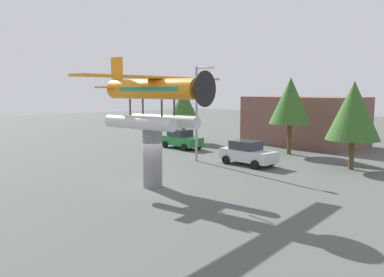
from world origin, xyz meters
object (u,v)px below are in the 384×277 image
tree_west (184,103)px  display_pedestal (152,158)px  storefront_building (304,121)px  floatplane_monument (153,98)px  tree_east (290,101)px  streetlight_primary (198,106)px  car_mid_silver (248,153)px  tree_center_back (353,111)px  car_near_green (181,139)px

tree_west → display_pedestal: bearing=-46.2°
display_pedestal → storefront_building: size_ratio=0.30×
storefront_building → floatplane_monument: bearing=-78.9°
storefront_building → tree_east: 7.23m
floatplane_monument → streetlight_primary: 8.65m
storefront_building → tree_west: bearing=-142.8°
streetlight_primary → car_mid_silver: bearing=25.0°
car_mid_silver → storefront_building: 13.45m
tree_west → storefront_building: bearing=37.2°
storefront_building → display_pedestal: bearing=-79.2°
floatplane_monument → tree_west: floatplane_monument is taller
display_pedestal → streetlight_primary: (-4.19, 7.47, 2.54)m
streetlight_primary → tree_center_back: (9.32, 5.64, -0.18)m
car_mid_silver → storefront_building: bearing=105.2°
floatplane_monument → tree_east: bearing=86.9°
car_near_green → car_mid_silver: same height
car_near_green → tree_center_back: (15.42, 2.08, 3.15)m
car_mid_silver → streetlight_primary: streetlight_primary is taller
display_pedestal → car_mid_silver: bearing=94.4°
storefront_building → tree_east: (2.62, -6.39, 2.13)m
car_near_green → car_mid_silver: size_ratio=1.00×
car_mid_silver → tree_center_back: size_ratio=0.69×
floatplane_monument → tree_center_back: (5.01, 13.09, -0.98)m
car_mid_silver → streetlight_primary: 5.09m
floatplane_monument → tree_center_back: floatplane_monument is taller
car_near_green → tree_west: size_ratio=0.73×
display_pedestal → tree_center_back: (5.14, 13.11, 2.36)m
tree_east → tree_center_back: (6.71, -2.50, -0.48)m
streetlight_primary → tree_east: size_ratio=1.11×
display_pedestal → car_mid_silver: (-0.70, 9.10, -0.79)m
tree_west → tree_east: 12.46m
floatplane_monument → storefront_building: (-4.33, 21.98, -2.63)m
car_near_green → tree_west: tree_west is taller
floatplane_monument → car_mid_silver: (-0.82, 9.08, -4.12)m
car_mid_silver → tree_center_back: bearing=34.5°
display_pedestal → car_near_green: display_pedestal is taller
car_near_green → tree_center_back: tree_center_back is taller
streetlight_primary → storefront_building: 14.64m
streetlight_primary → tree_east: bearing=72.2°
car_near_green → storefront_building: (6.08, 10.97, 1.49)m
floatplane_monument → tree_west: bearing=124.8°
car_near_green → streetlight_primary: streetlight_primary is taller
tree_center_back → tree_east: bearing=159.6°
car_mid_silver → tree_center_back: (5.83, 4.01, 3.15)m
storefront_building → tree_center_back: (9.34, -8.89, 1.65)m
floatplane_monument → tree_east: (-1.70, 15.58, -0.49)m
floatplane_monument → car_mid_silver: 10.00m
floatplane_monument → car_near_green: (-10.41, 11.01, -4.12)m
tree_center_back → floatplane_monument: bearing=-110.9°
display_pedestal → storefront_building: (-4.20, 22.00, 0.71)m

